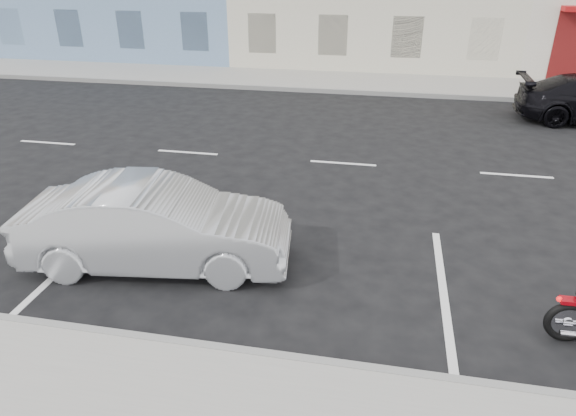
# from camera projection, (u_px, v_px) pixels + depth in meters

# --- Properties ---
(ground) EXTENTS (120.00, 120.00, 0.00)m
(ground) POSITION_uv_depth(u_px,v_px,m) (427.00, 169.00, 12.15)
(ground) COLOR black
(ground) RESTS_ON ground
(sidewalk_far) EXTENTS (80.00, 3.40, 0.15)m
(sidewalk_far) POSITION_uv_depth(u_px,v_px,m) (290.00, 79.00, 20.64)
(sidewalk_far) COLOR gray
(sidewalk_far) RESTS_ON ground
(curb_near) EXTENTS (80.00, 0.12, 0.16)m
(curb_near) POSITION_uv_depth(u_px,v_px,m) (67.00, 330.00, 6.81)
(curb_near) COLOR gray
(curb_near) RESTS_ON ground
(curb_far) EXTENTS (80.00, 0.12, 0.16)m
(curb_far) POSITION_uv_depth(u_px,v_px,m) (281.00, 89.00, 19.14)
(curb_far) COLOR gray
(curb_far) RESTS_ON ground
(sedan_silver) EXTENTS (4.40, 2.03, 1.40)m
(sedan_silver) POSITION_uv_depth(u_px,v_px,m) (156.00, 225.00, 8.14)
(sedan_silver) COLOR #AFB2B7
(sedan_silver) RESTS_ON ground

